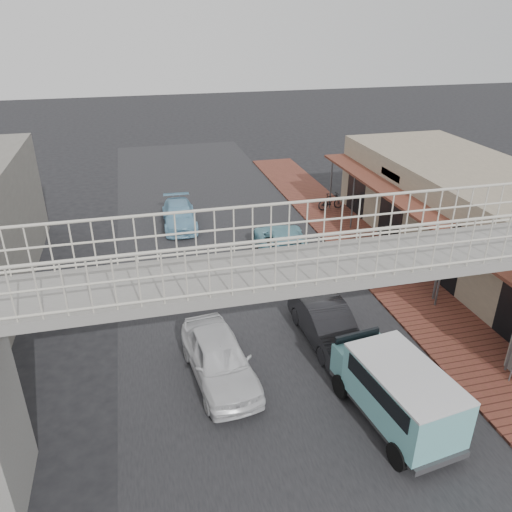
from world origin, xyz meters
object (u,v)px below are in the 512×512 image
angkot_curb (284,244)px  angkot_far (179,215)px  angkot_van (398,387)px  arrow_sign (461,239)px  motorcycle_near (400,261)px  white_hatchback (219,358)px  motorcycle_far (331,201)px  dark_sedan (327,324)px

angkot_curb → angkot_far: 6.58m
angkot_van → arrow_sign: (5.43, 5.55, 1.35)m
angkot_curb → motorcycle_near: bearing=151.5°
white_hatchback → motorcycle_far: bearing=49.4°
motorcycle_far → motorcycle_near: bearing=172.8°
dark_sedan → arrow_sign: (5.83, 1.49, 1.91)m
angkot_far → motorcycle_far: angkot_far is taller
angkot_curb → motorcycle_far: 6.74m
angkot_van → motorcycle_near: angkot_van is taller
white_hatchback → arrow_sign: (9.75, 2.51, 1.86)m
white_hatchback → angkot_van: bearing=-41.4°
white_hatchback → angkot_curb: bearing=54.0°
motorcycle_near → arrow_sign: arrow_sign is taller
angkot_far → angkot_curb: bearing=-47.7°
angkot_curb → arrow_sign: arrow_sign is taller
white_hatchback → angkot_far: white_hatchback is taller
white_hatchback → angkot_van: 5.30m
angkot_far → arrow_sign: (9.62, -10.20, 1.99)m
motorcycle_near → arrow_sign: size_ratio=0.64×
motorcycle_far → arrow_sign: arrow_sign is taller
angkot_far → arrow_sign: size_ratio=1.35×
dark_sedan → angkot_curb: 6.69m
angkot_van → arrow_sign: bearing=38.0°
dark_sedan → angkot_far: bearing=105.9°
motorcycle_far → angkot_van: bearing=157.0°
white_hatchback → arrow_sign: bearing=8.2°
angkot_curb → angkot_van: bearing=93.7°
dark_sedan → motorcycle_far: dark_sedan is taller
white_hatchback → motorcycle_far: white_hatchback is taller
white_hatchback → motorcycle_far: 15.53m
dark_sedan → angkot_curb: size_ratio=0.84×
angkot_curb → dark_sedan: bearing=90.0°
angkot_van → motorcycle_near: (4.47, 7.93, -0.63)m
angkot_van → white_hatchback: bearing=137.2°
arrow_sign → white_hatchback: bearing=-167.7°
motorcycle_far → white_hatchback: bearing=138.3°
angkot_curb → motorcycle_far: angkot_curb is taller
angkot_van → dark_sedan: bearing=88.0°
angkot_far → arrow_sign: bearing=-44.7°
dark_sedan → motorcycle_near: 6.22m
dark_sedan → motorcycle_near: (4.87, 3.87, -0.06)m
angkot_far → motorcycle_near: 11.67m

